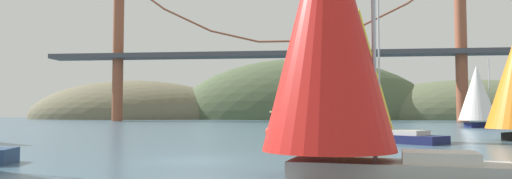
% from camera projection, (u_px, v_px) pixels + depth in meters
% --- Properties ---
extents(ground_plane, '(360.00, 360.00, 0.00)m').
position_uv_depth(ground_plane, '(193.00, 161.00, 20.76)').
color(ground_plane, '#426075').
extents(headland_right, '(82.40, 44.00, 26.08)m').
position_uv_depth(headland_right, '(471.00, 119.00, 148.67)').
color(headland_right, '#5B6647').
rests_on(headland_right, ground_plane).
extents(headland_left, '(75.64, 44.00, 27.19)m').
position_uv_depth(headland_left, '(133.00, 119.00, 160.54)').
color(headland_left, '#6B664C').
rests_on(headland_left, ground_plane).
extents(headland_center, '(88.89, 44.00, 41.38)m').
position_uv_depth(headland_center, '(303.00, 119.00, 154.35)').
color(headland_center, '#4C5B3D').
rests_on(headland_center, ground_plane).
extents(suspension_bridge, '(123.91, 6.00, 38.95)m').
position_uv_depth(suspension_bridge, '(283.00, 50.00, 116.06)').
color(suspension_bridge, brown).
rests_on(suspension_bridge, ground_plane).
extents(sailboat_white_mainsail, '(9.76, 5.68, 10.19)m').
position_uv_depth(sailboat_white_mainsail, '(478.00, 95.00, 66.62)').
color(sailboat_white_mainsail, '#191E4C').
rests_on(sailboat_white_mainsail, ground_plane).
extents(sailboat_yellow_sail, '(9.26, 9.11, 11.18)m').
position_uv_depth(sailboat_yellow_sail, '(361.00, 71.00, 36.00)').
color(sailboat_yellow_sail, '#191E4C').
rests_on(sailboat_yellow_sail, ground_plane).
extents(sailboat_red_spinnaker, '(8.47, 5.28, 9.91)m').
position_uv_depth(sailboat_red_spinnaker, '(331.00, 30.00, 15.46)').
color(sailboat_red_spinnaker, '#B7B2A8').
rests_on(sailboat_red_spinnaker, ground_plane).
extents(channel_buoy, '(1.10, 1.10, 2.64)m').
position_uv_depth(channel_buoy, '(271.00, 131.00, 44.83)').
color(channel_buoy, red).
rests_on(channel_buoy, ground_plane).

